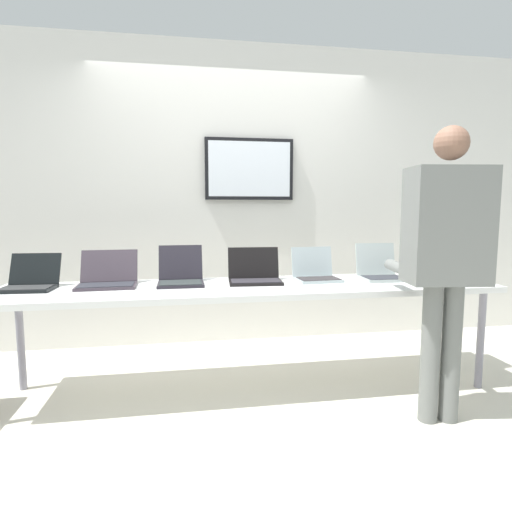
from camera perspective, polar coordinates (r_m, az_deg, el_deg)
ground at (r=3.12m, az=-0.55°, el=-17.74°), size 8.00×8.00×0.04m
back_wall at (r=3.96m, az=-3.12°, el=8.18°), size 8.00×0.11×2.74m
workbench at (r=2.90m, az=-0.56°, el=-4.84°), size 3.36×0.70×0.73m
equipment_box at (r=3.47m, az=23.26°, el=0.25°), size 0.40×0.31×0.36m
laptop_station_0 at (r=3.12m, az=-28.23°, el=-2.99°), size 0.34×0.33×0.22m
laptop_station_1 at (r=3.02m, az=-19.42°, el=-2.82°), size 0.39×0.35×0.23m
laptop_station_2 at (r=2.99m, az=-10.15°, el=-2.58°), size 0.31×0.36×0.26m
laptop_station_3 at (r=3.00m, az=-0.19°, el=-2.50°), size 0.38×0.31×0.24m
laptop_station_4 at (r=3.11m, az=8.07°, el=-2.24°), size 0.33×0.29×0.24m
laptop_station_5 at (r=3.27m, az=16.41°, el=-1.94°), size 0.32×0.31×0.26m
person at (r=2.64m, az=24.25°, el=1.14°), size 0.49×0.63×1.71m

